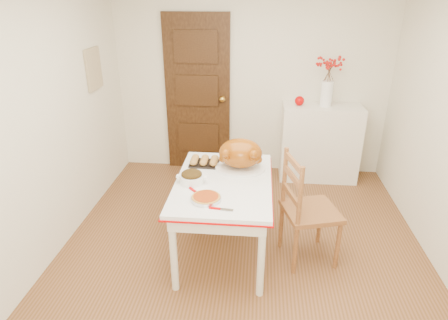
# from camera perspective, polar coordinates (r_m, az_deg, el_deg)

# --- Properties ---
(floor) EXTENTS (3.50, 4.00, 0.00)m
(floor) POSITION_cam_1_polar(r_m,az_deg,el_deg) (3.72, 2.61, -14.20)
(floor) COLOR #593515
(floor) RESTS_ON ground
(wall_back) EXTENTS (3.50, 0.00, 2.50)m
(wall_back) POSITION_cam_1_polar(r_m,az_deg,el_deg) (5.03, 4.11, 11.94)
(wall_back) COLOR beige
(wall_back) RESTS_ON ground
(wall_left) EXTENTS (0.00, 4.00, 2.50)m
(wall_left) POSITION_cam_1_polar(r_m,az_deg,el_deg) (3.62, -25.92, 4.66)
(wall_left) COLOR beige
(wall_left) RESTS_ON ground
(door_back) EXTENTS (0.85, 0.06, 2.06)m
(door_back) POSITION_cam_1_polar(r_m,az_deg,el_deg) (5.12, -3.94, 9.62)
(door_back) COLOR black
(door_back) RESTS_ON ground
(photo_board) EXTENTS (0.03, 0.35, 0.45)m
(photo_board) POSITION_cam_1_polar(r_m,az_deg,el_deg) (4.58, -18.85, 12.73)
(photo_board) COLOR #C5BB82
(photo_board) RESTS_ON ground
(sideboard) EXTENTS (0.98, 0.44, 0.98)m
(sideboard) POSITION_cam_1_polar(r_m,az_deg,el_deg) (5.10, 14.02, 2.51)
(sideboard) COLOR silver
(sideboard) RESTS_ON floor
(kitchen_table) EXTENTS (0.86, 1.26, 0.75)m
(kitchen_table) POSITION_cam_1_polar(r_m,az_deg,el_deg) (3.58, -0.08, -8.49)
(kitchen_table) COLOR white
(kitchen_table) RESTS_ON floor
(chair_oak) EXTENTS (0.57, 0.57, 1.04)m
(chair_oak) POSITION_cam_1_polar(r_m,az_deg,el_deg) (3.52, 12.85, -7.08)
(chair_oak) COLOR #995F30
(chair_oak) RESTS_ON floor
(berry_vase) EXTENTS (0.33, 0.33, 0.65)m
(berry_vase) POSITION_cam_1_polar(r_m,az_deg,el_deg) (4.88, 15.25, 11.42)
(berry_vase) COLOR white
(berry_vase) RESTS_ON sideboard
(apple) EXTENTS (0.12, 0.12, 0.12)m
(apple) POSITION_cam_1_polar(r_m,az_deg,el_deg) (4.89, 11.18, 8.65)
(apple) COLOR #BA0000
(apple) RESTS_ON sideboard
(turkey_platter) EXTENTS (0.50, 0.42, 0.30)m
(turkey_platter) POSITION_cam_1_polar(r_m,az_deg,el_deg) (3.55, 2.46, 0.77)
(turkey_platter) COLOR #954B06
(turkey_platter) RESTS_ON kitchen_table
(pumpkin_pie) EXTENTS (0.29, 0.29, 0.05)m
(pumpkin_pie) POSITION_cam_1_polar(r_m,az_deg,el_deg) (3.09, -2.71, -5.59)
(pumpkin_pie) COLOR #97350D
(pumpkin_pie) RESTS_ON kitchen_table
(stuffing_dish) EXTENTS (0.33, 0.29, 0.11)m
(stuffing_dish) POSITION_cam_1_polar(r_m,az_deg,el_deg) (3.36, -4.83, -2.51)
(stuffing_dish) COLOR #402B0C
(stuffing_dish) RESTS_ON kitchen_table
(rolls_tray) EXTENTS (0.28, 0.22, 0.07)m
(rolls_tray) POSITION_cam_1_polar(r_m,az_deg,el_deg) (3.70, -2.95, -0.13)
(rolls_tray) COLOR #B17B37
(rolls_tray) RESTS_ON kitchen_table
(pie_server) EXTENTS (0.20, 0.08, 0.01)m
(pie_server) POSITION_cam_1_polar(r_m,az_deg,el_deg) (2.97, -0.46, -7.30)
(pie_server) COLOR silver
(pie_server) RESTS_ON kitchen_table
(carving_knife) EXTENTS (0.22, 0.22, 0.01)m
(carving_knife) POSITION_cam_1_polar(r_m,az_deg,el_deg) (3.19, -3.89, -4.99)
(carving_knife) COLOR silver
(carving_knife) RESTS_ON kitchen_table
(drinking_glass) EXTENTS (0.08, 0.08, 0.10)m
(drinking_glass) POSITION_cam_1_polar(r_m,az_deg,el_deg) (3.84, 0.88, 1.09)
(drinking_glass) COLOR white
(drinking_glass) RESTS_ON kitchen_table
(shaker_pair) EXTENTS (0.08, 0.03, 0.08)m
(shaker_pair) POSITION_cam_1_polar(r_m,az_deg,el_deg) (3.76, 4.73, 0.31)
(shaker_pair) COLOR white
(shaker_pair) RESTS_ON kitchen_table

